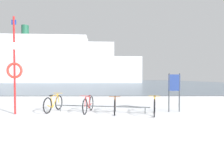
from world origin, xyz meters
The scene contains 9 objects.
ground centered at (0.00, 53.90, -0.04)m, with size 80.00×132.00×0.08m.
bike_rack centered at (1.01, 1.94, 0.27)m, with size 4.27×0.81×0.31m.
bicycle_0 centered at (-1.20, 2.21, 0.37)m, with size 0.54×1.74×0.83m.
bicycle_1 centered at (0.43, 1.96, 0.36)m, with size 0.47×1.73×0.80m.
bicycle_2 centered at (1.62, 1.71, 0.36)m, with size 0.46×1.74×0.79m.
bicycle_3 centered at (3.30, 1.41, 0.38)m, with size 0.57×1.77×0.84m.
info_sign centered at (4.35, 2.09, 1.18)m, with size 0.55×0.09×1.76m.
rescue_post centered at (-2.67, 1.58, 2.00)m, with size 0.68×0.10×4.17m.
ferry_ship centered at (-18.00, 58.20, 6.23)m, with size 57.78×15.60×18.58m.
Camera 1 is at (1.40, -6.87, 1.56)m, focal length 31.59 mm.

